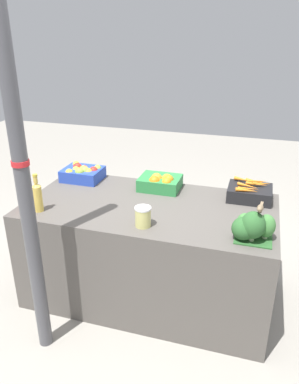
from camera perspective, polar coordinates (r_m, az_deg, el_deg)
The scene contains 11 objects.
ground_plane at distance 3.10m, azimuth 0.00°, elevation -14.93°, with size 10.00×10.00×0.00m, color gray.
market_table at distance 2.88m, azimuth 0.00°, elevation -8.90°, with size 1.79×0.93×0.77m, color #56514C.
support_pole at distance 2.17m, azimuth -18.69°, elevation 1.40°, with size 0.10×0.10×2.31m.
apple_crate at distance 3.17m, azimuth -10.11°, elevation 2.90°, with size 0.32×0.26×0.13m.
orange_crate at distance 2.93m, azimuth 1.68°, elevation 1.50°, with size 0.32×0.26×0.13m.
carrot_crate at distance 2.85m, azimuth 15.03°, elevation -0.04°, with size 0.32×0.26×0.13m.
broccoli_pile at distance 2.30m, azimuth 15.29°, elevation -5.08°, with size 0.25×0.19×0.19m.
juice_bottle_ruby at distance 2.73m, azimuth -18.67°, elevation -0.36°, with size 0.08×0.08×0.26m.
juice_bottle_golden at distance 2.67m, azimuth -16.69°, elevation -0.59°, with size 0.06×0.06×0.27m.
pickle_jar at distance 2.38m, azimuth -1.00°, elevation -3.77°, with size 0.11×0.11×0.13m.
sparrow_bird at distance 2.22m, azimuth 16.51°, elevation -2.39°, with size 0.04×0.14×0.05m.
Camera 1 is at (0.71, -2.32, 1.93)m, focal length 35.00 mm.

